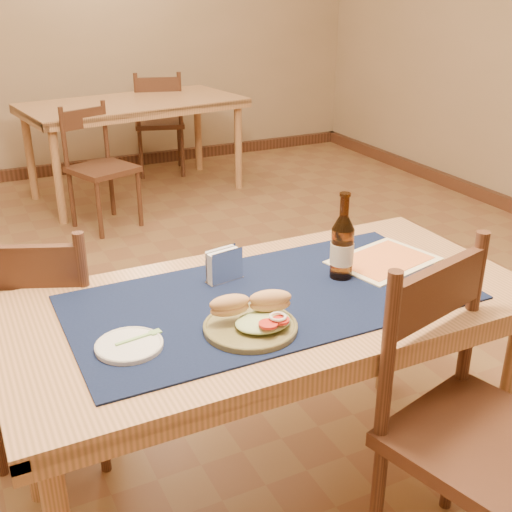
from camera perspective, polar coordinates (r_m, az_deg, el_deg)
name	(u,v)px	position (r m, az deg, el deg)	size (l,w,h in m)	color
room	(171,49)	(2.47, -7.57, 17.81)	(6.04, 7.04, 2.84)	brown
main_table	(270,322)	(1.98, 1.29, -5.89)	(1.60, 0.80, 0.75)	tan
placemat	(271,297)	(1.94, 1.31, -3.69)	(1.20, 0.60, 0.01)	#0F1837
baseboard	(187,363)	(2.93, -6.16, -9.45)	(6.00, 7.00, 0.10)	#4A291A
back_table	(134,112)	(5.23, -10.82, 12.50)	(1.76, 1.05, 0.75)	tan
chair_main_far	(48,336)	(2.39, -18.04, -6.76)	(0.56, 0.56, 0.93)	#4A291A
chair_main_near	(473,428)	(1.90, 18.75, -14.32)	(0.56, 0.56, 0.99)	#4A291A
chair_back_near	(99,165)	(4.61, -13.76, 7.85)	(0.50, 0.50, 0.85)	#4A291A
chair_back_far	(159,121)	(5.81, -8.59, 11.76)	(0.52, 0.52, 0.91)	#4A291A
sandwich_plate	(253,320)	(1.75, -0.25, -5.74)	(0.26, 0.26, 0.10)	brown
side_plate	(129,345)	(1.71, -11.21, -7.76)	(0.18, 0.18, 0.01)	silver
fork	(142,336)	(1.73, -10.09, -7.04)	(0.13, 0.03, 0.00)	#7FBA66
beer_bottle	(342,247)	(2.04, 7.67, 0.82)	(0.07, 0.07, 0.28)	#42230B
napkin_holder	(224,266)	(2.02, -2.85, -0.89)	(0.13, 0.07, 0.11)	silver
menu_card	(384,260)	(2.21, 11.29, -0.37)	(0.39, 0.32, 0.01)	#F9ECBC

